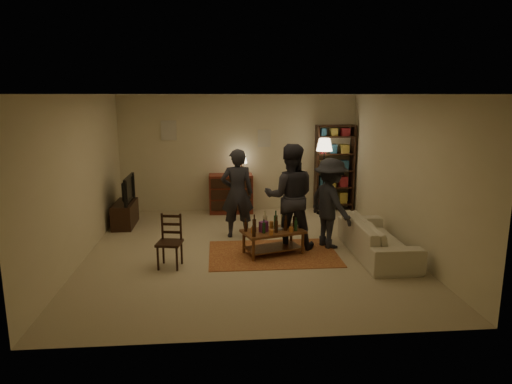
{
  "coord_description": "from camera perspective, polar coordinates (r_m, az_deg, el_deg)",
  "views": [
    {
      "loc": [
        -0.49,
        -7.65,
        2.69
      ],
      "look_at": [
        0.16,
        0.1,
        1.04
      ],
      "focal_mm": 32.0,
      "sensor_mm": 36.0,
      "label": 1
    }
  ],
  "objects": [
    {
      "name": "floor_lamp",
      "position": [
        10.42,
        8.54,
        5.21
      ],
      "size": [
        0.36,
        0.36,
        1.74
      ],
      "color": "black",
      "rests_on": "ground"
    },
    {
      "name": "coffee_table",
      "position": [
        7.84,
        2.09,
        -5.09
      ],
      "size": [
        1.15,
        0.85,
        0.76
      ],
      "rotation": [
        0.0,
        0.0,
        0.31
      ],
      "color": "brown",
      "rests_on": "ground"
    },
    {
      "name": "person_left",
      "position": [
        8.7,
        -2.37,
        -0.16
      ],
      "size": [
        0.64,
        0.43,
        1.71
      ],
      "primitive_type": "imported",
      "rotation": [
        0.0,
        0.0,
        3.18
      ],
      "color": "#222229",
      "rests_on": "ground"
    },
    {
      "name": "bookshelf",
      "position": [
        10.91,
        9.77,
        3.1
      ],
      "size": [
        0.9,
        0.34,
        2.02
      ],
      "color": "black",
      "rests_on": "ground"
    },
    {
      "name": "room_shell",
      "position": [
        10.66,
        -5.72,
        7.24
      ],
      "size": [
        6.0,
        6.0,
        6.0
      ],
      "color": "beige",
      "rests_on": "ground"
    },
    {
      "name": "sofa",
      "position": [
        8.09,
        14.9,
        -5.55
      ],
      "size": [
        0.81,
        2.08,
        0.61
      ],
      "primitive_type": "imported",
      "rotation": [
        0.0,
        0.0,
        1.57
      ],
      "color": "beige",
      "rests_on": "ground"
    },
    {
      "name": "dining_chair",
      "position": [
        7.41,
        -10.67,
        -5.82
      ],
      "size": [
        0.43,
        0.43,
        0.86
      ],
      "rotation": [
        0.0,
        0.0,
        -0.17
      ],
      "color": "black",
      "rests_on": "ground"
    },
    {
      "name": "tv_stand",
      "position": [
        9.92,
        -16.07,
        -1.91
      ],
      "size": [
        0.4,
        1.0,
        1.06
      ],
      "color": "black",
      "rests_on": "ground"
    },
    {
      "name": "floor",
      "position": [
        8.12,
        -1.1,
        -7.33
      ],
      "size": [
        6.0,
        6.0,
        0.0
      ],
      "primitive_type": "plane",
      "color": "#C6B793",
      "rests_on": "ground"
    },
    {
      "name": "person_right",
      "position": [
        8.07,
        4.25,
        -0.58
      ],
      "size": [
        0.98,
        0.8,
        1.87
      ],
      "primitive_type": "imported",
      "rotation": [
        0.0,
        0.0,
        3.03
      ],
      "color": "#26252C",
      "rests_on": "ground"
    },
    {
      "name": "person_by_sofa",
      "position": [
        8.21,
        9.29,
        -1.39
      ],
      "size": [
        0.96,
        1.19,
        1.62
      ],
      "primitive_type": "imported",
      "rotation": [
        0.0,
        0.0,
        1.97
      ],
      "color": "#23242A",
      "rests_on": "ground"
    },
    {
      "name": "rug",
      "position": [
        7.96,
        2.14,
        -7.69
      ],
      "size": [
        2.2,
        1.5,
        0.01
      ],
      "primitive_type": "cube",
      "color": "maroon",
      "rests_on": "ground"
    },
    {
      "name": "dresser",
      "position": [
        10.6,
        -3.12,
        -0.07
      ],
      "size": [
        1.0,
        0.5,
        1.36
      ],
      "color": "maroon",
      "rests_on": "ground"
    }
  ]
}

